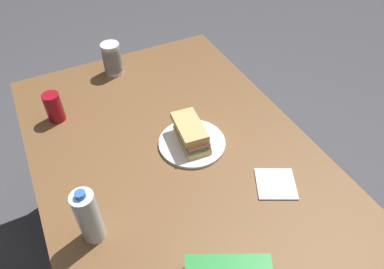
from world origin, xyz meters
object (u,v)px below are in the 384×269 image
sandwich (191,133)px  water_bottle_tall (88,217)px  soda_can_red (54,107)px  paper_plate (192,143)px  dining_table (178,172)px  plastic_cup_stack (112,59)px

sandwich → water_bottle_tall: bearing=116.4°
sandwich → soda_can_red: (0.36, 0.42, 0.01)m
soda_can_red → sandwich: bearing=-130.9°
paper_plate → soda_can_red: 0.56m
dining_table → plastic_cup_stack: bearing=4.0°
water_bottle_tall → plastic_cup_stack: (0.79, -0.31, -0.03)m
dining_table → sandwich: 0.17m
dining_table → sandwich: size_ratio=7.71×
sandwich → paper_plate: bearing=-159.3°
dining_table → water_bottle_tall: bearing=117.0°
dining_table → soda_can_red: 0.55m
dining_table → water_bottle_tall: 0.44m
soda_can_red → water_bottle_tall: size_ratio=0.57×
water_bottle_tall → paper_plate: bearing=-64.1°
soda_can_red → water_bottle_tall: bearing=179.2°
paper_plate → sandwich: sandwich is taller
water_bottle_tall → plastic_cup_stack: bearing=-21.7°
dining_table → sandwich: (0.03, -0.07, 0.15)m
sandwich → soda_can_red: bearing=49.1°
soda_can_red → water_bottle_tall: water_bottle_tall is taller
dining_table → soda_can_red: (0.40, 0.35, 0.16)m
sandwich → soda_can_red: size_ratio=1.56×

